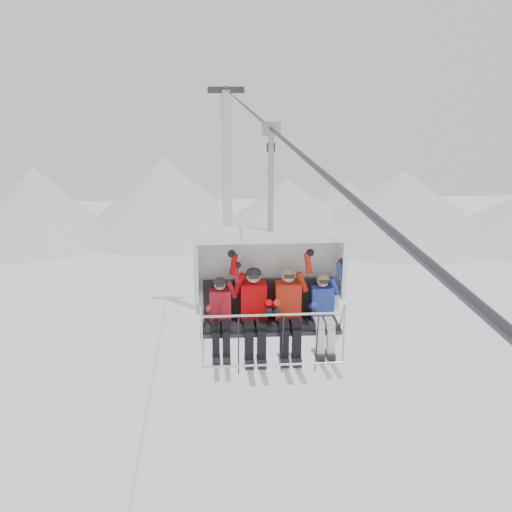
{
  "coord_description": "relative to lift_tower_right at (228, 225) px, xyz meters",
  "views": [
    {
      "loc": [
        -1.03,
        -13.81,
        14.16
      ],
      "look_at": [
        0.0,
        0.0,
        10.21
      ],
      "focal_mm": 45.0,
      "sensor_mm": 36.0,
      "label": 1
    }
  ],
  "objects": [
    {
      "name": "skier_center_left",
      "position": [
        -0.29,
        -25.46,
        4.47
      ],
      "size": [
        0.45,
        1.69,
        1.75
      ],
      "color": "#CB0406",
      "rests_on": "chairlift_carrier"
    },
    {
      "name": "skier_far_left",
      "position": [
        -0.87,
        -25.48,
        4.39
      ],
      "size": [
        0.37,
        1.69,
        1.5
      ],
      "color": "#B21723",
      "rests_on": "chairlift_carrier"
    },
    {
      "name": "ridgeline",
      "position": [
        -1.58,
        20.05,
        -2.94
      ],
      "size": [
        72.0,
        21.0,
        7.0
      ],
      "color": "silver",
      "rests_on": "ground"
    },
    {
      "name": "skier_center_right",
      "position": [
        0.31,
        -25.46,
        4.46
      ],
      "size": [
        0.44,
        1.69,
        1.73
      ],
      "color": "red",
      "rests_on": "chairlift_carrier"
    },
    {
      "name": "skier_far_right",
      "position": [
        0.91,
        -25.48,
        4.4
      ],
      "size": [
        0.38,
        1.69,
        1.53
      ],
      "color": "#253B9A",
      "rests_on": "chairlift_carrier"
    },
    {
      "name": "chairlift_carrier",
      "position": [
        0.0,
        -25.16,
        4.94
      ],
      "size": [
        2.6,
        1.17,
        3.98
      ],
      "color": "black",
      "rests_on": "haul_cable"
    },
    {
      "name": "haul_cable",
      "position": [
        0.0,
        -22.0,
        7.52
      ],
      "size": [
        0.06,
        50.0,
        0.06
      ],
      "primitive_type": "cylinder",
      "rotation": [
        1.57,
        0.0,
        0.0
      ],
      "color": "#2F2F35",
      "rests_on": "lift_tower_left"
    },
    {
      "name": "lift_tower_right",
      "position": [
        0.0,
        0.0,
        0.0
      ],
      "size": [
        2.0,
        1.8,
        13.48
      ],
      "color": "#B9BCC1",
      "rests_on": "ground"
    }
  ]
}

